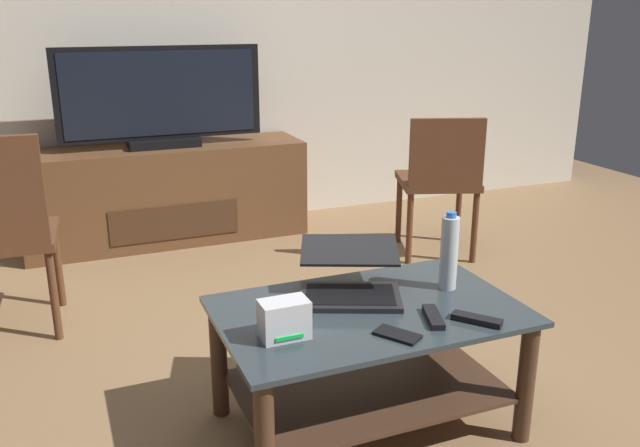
# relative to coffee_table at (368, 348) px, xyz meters

# --- Properties ---
(ground_plane) EXTENTS (7.68, 7.68, 0.00)m
(ground_plane) POSITION_rel_coffee_table_xyz_m (0.04, 0.30, -0.31)
(ground_plane) COLOR olive
(back_wall) EXTENTS (6.40, 0.12, 2.80)m
(back_wall) POSITION_rel_coffee_table_xyz_m (0.04, 2.64, 1.09)
(back_wall) COLOR beige
(back_wall) RESTS_ON ground
(coffee_table) EXTENTS (1.01, 0.64, 0.45)m
(coffee_table) POSITION_rel_coffee_table_xyz_m (0.00, 0.00, 0.00)
(coffee_table) COLOR #2D383D
(coffee_table) RESTS_ON ground
(media_cabinet) EXTENTS (1.73, 0.47, 0.61)m
(media_cabinet) POSITION_rel_coffee_table_xyz_m (-0.28, 2.32, -0.00)
(media_cabinet) COLOR brown
(media_cabinet) RESTS_ON ground
(television) EXTENTS (1.23, 0.20, 0.61)m
(television) POSITION_rel_coffee_table_xyz_m (-0.28, 2.30, 0.59)
(television) COLOR black
(television) RESTS_ON media_cabinet
(dining_chair) EXTENTS (0.56, 0.56, 0.85)m
(dining_chair) POSITION_rel_coffee_table_xyz_m (1.15, 1.40, 0.18)
(dining_chair) COLOR #59331E
(dining_chair) RESTS_ON ground
(side_chair) EXTENTS (0.47, 0.47, 0.93)m
(side_chair) POSITION_rel_coffee_table_xyz_m (-1.17, 1.23, 0.21)
(side_chair) COLOR #59331E
(side_chair) RESTS_ON ground
(laptop) EXTENTS (0.46, 0.47, 0.15)m
(laptop) POSITION_rel_coffee_table_xyz_m (-0.01, 0.14, 0.21)
(laptop) COLOR black
(laptop) RESTS_ON coffee_table
(router_box) EXTENTS (0.15, 0.10, 0.12)m
(router_box) POSITION_rel_coffee_table_xyz_m (-0.33, -0.09, 0.21)
(router_box) COLOR silver
(router_box) RESTS_ON coffee_table
(water_bottle_near) EXTENTS (0.06, 0.06, 0.29)m
(water_bottle_near) POSITION_rel_coffee_table_xyz_m (0.34, 0.05, 0.28)
(water_bottle_near) COLOR silver
(water_bottle_near) RESTS_ON coffee_table
(cell_phone) EXTENTS (0.14, 0.16, 0.01)m
(cell_phone) POSITION_rel_coffee_table_xyz_m (-0.01, -0.21, 0.15)
(cell_phone) COLOR black
(cell_phone) RESTS_ON coffee_table
(tv_remote) EXTENTS (0.09, 0.17, 0.02)m
(tv_remote) POSITION_rel_coffee_table_xyz_m (0.16, -0.15, 0.16)
(tv_remote) COLOR black
(tv_remote) RESTS_ON coffee_table
(soundbar_remote) EXTENTS (0.14, 0.15, 0.02)m
(soundbar_remote) POSITION_rel_coffee_table_xyz_m (0.27, -0.22, 0.16)
(soundbar_remote) COLOR black
(soundbar_remote) RESTS_ON coffee_table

